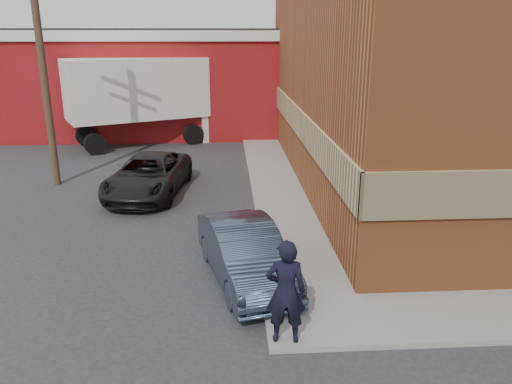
# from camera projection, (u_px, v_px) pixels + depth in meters

# --- Properties ---
(ground) EXTENTS (90.00, 90.00, 0.00)m
(ground) POSITION_uv_depth(u_px,v_px,m) (285.00, 301.00, 10.50)
(ground) COLOR #28282B
(ground) RESTS_ON ground
(brick_building) EXTENTS (14.25, 18.25, 9.36)m
(brick_building) POSITION_uv_depth(u_px,v_px,m) (491.00, 53.00, 18.12)
(brick_building) COLOR #A5552A
(brick_building) RESTS_ON ground
(sidewalk_west) EXTENTS (1.80, 18.00, 0.12)m
(sidewalk_west) POSITION_uv_depth(u_px,v_px,m) (273.00, 179.00, 19.07)
(sidewalk_west) COLOR gray
(sidewalk_west) RESTS_ON ground
(warehouse) EXTENTS (16.30, 8.30, 5.60)m
(warehouse) POSITION_uv_depth(u_px,v_px,m) (140.00, 80.00, 28.30)
(warehouse) COLOR maroon
(warehouse) RESTS_ON ground
(utility_pole) EXTENTS (2.00, 0.26, 9.00)m
(utility_pole) POSITION_uv_depth(u_px,v_px,m) (41.00, 52.00, 17.17)
(utility_pole) COLOR #4E3727
(utility_pole) RESTS_ON ground
(man) EXTENTS (0.74, 0.52, 1.94)m
(man) POSITION_uv_depth(u_px,v_px,m) (286.00, 292.00, 8.68)
(man) COLOR black
(man) RESTS_ON sidewalk_south
(sedan) EXTENTS (2.34, 4.28, 1.34)m
(sedan) POSITION_uv_depth(u_px,v_px,m) (245.00, 253.00, 11.22)
(sedan) COLOR #303E51
(sedan) RESTS_ON ground
(suv_a) EXTENTS (2.89, 5.13, 1.35)m
(suv_a) POSITION_uv_depth(u_px,v_px,m) (148.00, 175.00, 17.29)
(suv_a) COLOR black
(suv_a) RESTS_ON ground
(box_truck) EXTENTS (8.85, 5.91, 4.24)m
(box_truck) POSITION_uv_depth(u_px,v_px,m) (154.00, 95.00, 24.77)
(box_truck) COLOR white
(box_truck) RESTS_ON ground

